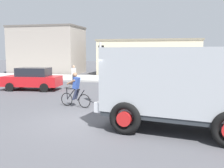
% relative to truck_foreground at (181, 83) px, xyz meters
% --- Properties ---
extents(ground_plane, '(120.00, 120.00, 0.00)m').
position_rel_truck_foreground_xyz_m(ground_plane, '(-3.83, 0.36, -1.67)').
color(ground_plane, '#4C4C51').
extents(sidewalk_far, '(80.00, 5.00, 0.16)m').
position_rel_truck_foreground_xyz_m(sidewalk_far, '(-3.83, 15.56, -1.59)').
color(sidewalk_far, '#ADADA8').
rests_on(sidewalk_far, ground).
extents(truck_foreground, '(5.77, 3.54, 2.90)m').
position_rel_truck_foreground_xyz_m(truck_foreground, '(0.00, 0.00, 0.00)').
color(truck_foreground, '#B2B7BC').
rests_on(truck_foreground, ground).
extents(cyclist, '(1.70, 0.58, 1.72)m').
position_rel_truck_foreground_xyz_m(cyclist, '(-4.99, 2.80, -0.80)').
color(cyclist, black).
rests_on(cyclist, ground).
extents(traffic_light_pole, '(0.24, 0.43, 3.20)m').
position_rel_truck_foreground_xyz_m(traffic_light_pole, '(-3.86, 3.47, 0.40)').
color(traffic_light_pole, red).
rests_on(traffic_light_pole, ground).
extents(car_red_near, '(4.15, 2.17, 1.60)m').
position_rel_truck_foreground_xyz_m(car_red_near, '(-10.08, 7.55, -0.85)').
color(car_red_near, red).
rests_on(car_red_near, ground).
extents(pedestrian_near_kerb, '(0.34, 0.22, 1.62)m').
position_rel_truck_foreground_xyz_m(pedestrian_near_kerb, '(-8.20, 10.73, -0.82)').
color(pedestrian_near_kerb, '#2D334C').
rests_on(pedestrian_near_kerb, ground).
extents(building_corner_left, '(8.44, 5.37, 5.77)m').
position_rel_truck_foreground_xyz_m(building_corner_left, '(-15.73, 21.15, 1.22)').
color(building_corner_left, '#9E9389').
rests_on(building_corner_left, ground).
extents(building_mid_block, '(11.56, 6.77, 4.07)m').
position_rel_truck_foreground_xyz_m(building_mid_block, '(-3.16, 22.48, 0.37)').
color(building_mid_block, beige).
rests_on(building_mid_block, ground).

